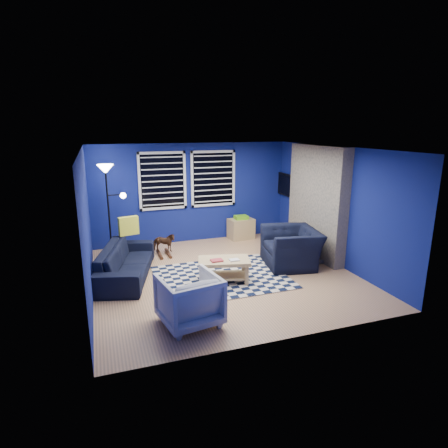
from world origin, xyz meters
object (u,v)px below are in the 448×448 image
object	(u,v)px
rocking_horse	(164,243)
tv	(288,185)
coffee_table	(224,266)
cabinet	(241,228)
sofa	(126,262)
floor_lamp	(108,182)
armchair_bent	(189,300)
armchair_big	(291,247)

from	to	relation	value
rocking_horse	tv	bearing A→B (deg)	-62.72
coffee_table	cabinet	distance (m)	2.92
sofa	floor_lamp	distance (m)	1.97
sofa	armchair_bent	xyz separation A→B (m)	(0.74, -2.17, 0.08)
sofa	rocking_horse	world-z (taller)	sofa
armchair_bent	floor_lamp	bearing A→B (deg)	-85.49
sofa	armchair_big	distance (m)	3.42
rocking_horse	coffee_table	world-z (taller)	rocking_horse
tv	armchair_big	xyz separation A→B (m)	(-0.91, -1.93, -1.00)
armchair_big	floor_lamp	xyz separation A→B (m)	(-3.59, 1.83, 1.32)
armchair_bent	floor_lamp	world-z (taller)	floor_lamp
tv	rocking_horse	size ratio (longest dim) A/B	1.85
tv	floor_lamp	distance (m)	4.51
tv	armchair_big	size ratio (longest dim) A/B	0.82
armchair_bent	coffee_table	distance (m)	1.64
tv	floor_lamp	bearing A→B (deg)	-178.69
rocking_horse	coffee_table	xyz separation A→B (m)	(0.81, -1.91, 0.03)
rocking_horse	coffee_table	bearing A→B (deg)	-136.76
armchair_big	rocking_horse	distance (m)	2.90
tv	armchair_big	world-z (taller)	tv
armchair_big	rocking_horse	bearing A→B (deg)	-111.64
tv	sofa	size ratio (longest dim) A/B	0.47
tv	sofa	distance (m)	4.67
sofa	rocking_horse	distance (m)	1.39
cabinet	floor_lamp	world-z (taller)	floor_lamp
floor_lamp	sofa	bearing A→B (deg)	-81.85
armchair_big	cabinet	distance (m)	2.20
sofa	armchair_big	xyz separation A→B (m)	(3.39, -0.46, 0.08)
rocking_horse	sofa	bearing A→B (deg)	158.78
tv	cabinet	size ratio (longest dim) A/B	1.46
tv	armchair_big	distance (m)	2.36
sofa	coffee_table	world-z (taller)	sofa
coffee_table	tv	bearing A→B (deg)	42.28
sofa	armchair_bent	distance (m)	2.29
armchair_big	armchair_bent	size ratio (longest dim) A/B	1.42
sofa	coffee_table	xyz separation A→B (m)	(1.74, -0.87, 0.02)
armchair_big	coffee_table	bearing A→B (deg)	-66.59
tv	armchair_bent	distance (m)	5.19
armchair_bent	rocking_horse	xyz separation A→B (m)	(0.18, 3.21, -0.09)
sofa	armchair_big	world-z (taller)	armchair_big
armchair_bent	coffee_table	world-z (taller)	armchair_bent
armchair_big	coffee_table	distance (m)	1.71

